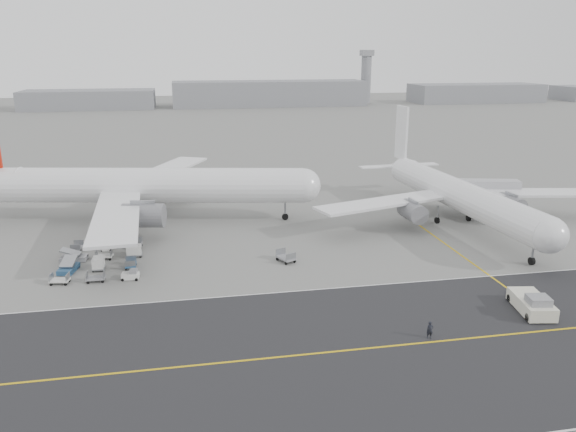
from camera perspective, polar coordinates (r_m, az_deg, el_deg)
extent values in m
plane|color=gray|center=(75.15, -1.37, -7.12)|extent=(700.00, 700.00, 0.00)
cube|color=#272729|center=(60.47, 6.33, -13.40)|extent=(220.00, 32.00, 0.02)
cube|color=gold|center=(60.47, 6.33, -13.38)|extent=(220.00, 0.30, 0.01)
cube|color=silver|center=(74.08, 2.76, -7.47)|extent=(220.00, 0.25, 0.01)
cube|color=gold|center=(88.99, 17.55, -4.09)|extent=(0.30, 40.00, 0.01)
cylinder|color=gray|center=(351.46, 7.92, 13.56)|extent=(6.00, 6.00, 28.00)
cube|color=gray|center=(351.11, 8.02, 16.09)|extent=(7.00, 7.00, 3.50)
cylinder|color=white|center=(105.48, -13.72, 3.05)|extent=(55.87, 17.06, 6.38)
sphere|color=white|center=(102.30, 1.61, 3.11)|extent=(6.26, 6.26, 6.26)
cube|color=white|center=(121.30, -27.11, 3.72)|extent=(4.97, 10.59, 0.25)
cube|color=white|center=(90.38, -17.03, 0.09)|extent=(8.29, 30.86, 0.45)
cube|color=white|center=(121.92, -12.45, 4.50)|extent=(19.15, 30.55, 0.45)
cylinder|color=slate|center=(94.91, -14.47, 0.05)|extent=(7.43, 5.20, 3.96)
cylinder|color=slate|center=(116.65, -11.66, 3.22)|extent=(7.43, 5.20, 3.96)
cylinder|color=black|center=(103.81, -0.29, -0.08)|extent=(1.28, 0.72, 1.20)
cylinder|color=black|center=(103.92, -15.09, -0.64)|extent=(1.28, 0.72, 1.20)
cylinder|color=black|center=(111.01, -14.07, 0.51)|extent=(1.28, 0.72, 1.20)
cylinder|color=gray|center=(103.35, -0.29, 0.82)|extent=(0.36, 0.36, 3.35)
cylinder|color=white|center=(104.13, 17.09, 2.02)|extent=(8.15, 46.76, 5.33)
sphere|color=white|center=(85.92, 25.00, -1.78)|extent=(5.23, 5.23, 5.23)
cone|color=white|center=(124.97, 11.39, 4.91)|extent=(5.34, 9.35, 4.80)
cube|color=white|center=(124.27, 11.47, 8.29)|extent=(0.81, 5.13, 11.35)
cube|color=white|center=(123.78, 9.26, 4.97)|extent=(8.65, 3.07, 0.25)
cube|color=white|center=(127.76, 13.13, 5.11)|extent=(8.65, 3.07, 0.25)
cube|color=white|center=(98.85, 9.72, 1.37)|extent=(26.06, 13.08, 0.45)
cube|color=white|center=(113.00, 22.89, 2.18)|extent=(26.14, 10.24, 0.45)
cylinder|color=slate|center=(99.07, 12.54, 0.45)|extent=(3.65, 5.86, 3.31)
cylinder|color=slate|center=(108.97, 21.66, 1.10)|extent=(3.65, 5.86, 3.31)
cylinder|color=black|center=(89.49, 23.51, -4.22)|extent=(0.57, 1.18, 1.16)
cylinder|color=black|center=(105.22, 14.90, -0.43)|extent=(0.57, 1.18, 1.16)
cylinder|color=black|center=(108.42, 17.87, -0.18)|extent=(0.57, 1.18, 1.16)
cylinder|color=gray|center=(89.04, 23.61, -3.37)|extent=(0.36, 0.36, 2.80)
cube|color=beige|center=(73.83, 23.50, -8.21)|extent=(4.46, 7.37, 1.56)
cube|color=gray|center=(72.09, 24.10, -7.85)|extent=(2.79, 2.61, 1.00)
cylinder|color=gray|center=(77.50, 22.21, -7.21)|extent=(0.66, 2.88, 0.18)
cylinder|color=black|center=(71.23, 23.25, -9.47)|extent=(0.61, 1.06, 1.00)
cylinder|color=black|center=(72.45, 25.37, -9.30)|extent=(0.61, 1.06, 1.00)
cylinder|color=black|center=(75.65, 21.64, -7.77)|extent=(0.61, 1.06, 1.00)
cylinder|color=black|center=(76.80, 23.65, -7.64)|extent=(0.61, 1.06, 1.00)
cylinder|color=gray|center=(116.25, 22.00, 1.31)|extent=(1.75, 1.75, 4.36)
cube|color=gray|center=(116.69, 21.91, 0.46)|extent=(3.44, 3.44, 0.76)
cube|color=#A2A1A6|center=(113.34, 18.49, 2.78)|extent=(16.62, 6.90, 2.84)
cube|color=gray|center=(111.52, 14.60, 2.89)|extent=(2.11, 3.70, 3.27)
cylinder|color=black|center=(118.19, 22.28, 0.58)|extent=(0.48, 0.71, 0.65)
imported|color=black|center=(63.82, 14.22, -11.17)|extent=(0.78, 0.57, 1.94)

